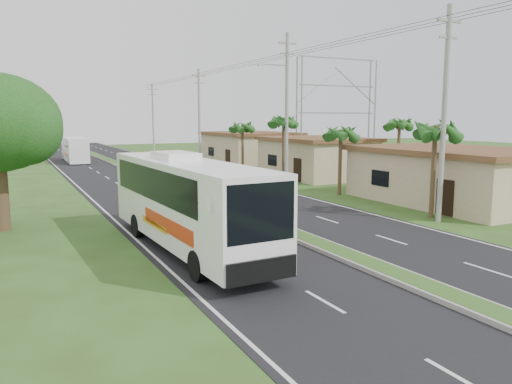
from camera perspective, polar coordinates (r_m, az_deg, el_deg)
name	(u,v)px	position (r m, az deg, el deg)	size (l,w,h in m)	color
ground	(326,249)	(21.07, 8.01, -6.50)	(180.00, 180.00, 0.00)	#32491B
road_asphalt	(178,189)	(38.89, -8.95, 0.35)	(14.00, 160.00, 0.02)	black
median_strip	(178,188)	(38.88, -8.96, 0.48)	(1.20, 160.00, 0.18)	gray
lane_edge_left	(87,195)	(37.43, -18.76, -0.33)	(0.12, 160.00, 0.01)	silver
lane_edge_right	(255,184)	(41.39, -0.09, 0.92)	(0.12, 160.00, 0.01)	silver
shop_near	(454,175)	(34.45, 21.71, 1.79)	(8.60, 12.60, 3.52)	tan
shop_mid	(316,157)	(46.57, 6.88, 3.99)	(7.60, 10.60, 3.67)	tan
shop_far	(250,148)	(58.72, -0.70, 5.02)	(8.60, 11.60, 3.82)	tan
palm_verge_a	(435,131)	(28.56, 19.82, 6.61)	(2.40, 2.40, 5.45)	#473321
palm_verge_b	(341,133)	(35.62, 9.66, 6.62)	(2.40, 2.40, 5.05)	#473321
palm_verge_c	(284,122)	(41.15, 3.18, 8.02)	(2.40, 2.40, 5.85)	#473321
palm_verge_d	(242,127)	(49.38, -1.56, 7.42)	(2.40, 2.40, 5.25)	#473321
palm_behind_shop	(399,124)	(43.08, 16.08, 7.47)	(2.40, 2.40, 5.65)	#473321
utility_pole_a	(444,113)	(27.50, 20.71, 8.46)	(1.60, 0.28, 11.00)	gray
utility_pole_b	(286,107)	(40.13, 3.50, 9.63)	(3.20, 0.28, 12.00)	gray
utility_pole_c	(199,116)	(58.30, -6.50, 8.63)	(1.60, 0.28, 11.00)	gray
utility_pole_d	(153,118)	(77.38, -11.68, 8.25)	(1.60, 0.28, 10.50)	gray
billboard_lattice	(337,106)	(57.59, 9.25, 9.72)	(10.18, 1.18, 12.07)	gray
coach_bus_main	(186,198)	(20.52, -7.99, -0.65)	(3.08, 12.41, 3.98)	white
coach_bus_far	(75,148)	(66.51, -20.00, 4.73)	(2.48, 10.46, 3.03)	white
motorcyclist	(245,200)	(28.06, -1.21, -0.87)	(1.73, 0.53, 2.36)	black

